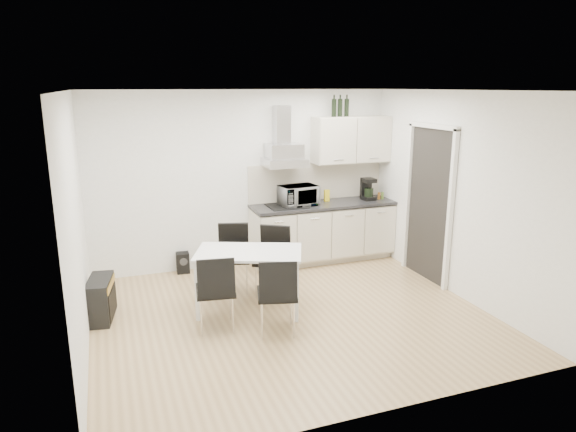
% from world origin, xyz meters
% --- Properties ---
extents(ground, '(4.50, 4.50, 0.00)m').
position_xyz_m(ground, '(0.00, 0.00, 0.00)').
color(ground, tan).
rests_on(ground, ground).
extents(wall_back, '(4.50, 0.10, 2.60)m').
position_xyz_m(wall_back, '(0.00, 2.00, 1.30)').
color(wall_back, white).
rests_on(wall_back, ground).
extents(wall_front, '(4.50, 0.10, 2.60)m').
position_xyz_m(wall_front, '(0.00, -2.00, 1.30)').
color(wall_front, white).
rests_on(wall_front, ground).
extents(wall_left, '(0.10, 4.00, 2.60)m').
position_xyz_m(wall_left, '(-2.25, 0.00, 1.30)').
color(wall_left, white).
rests_on(wall_left, ground).
extents(wall_right, '(0.10, 4.00, 2.60)m').
position_xyz_m(wall_right, '(2.25, 0.00, 1.30)').
color(wall_right, white).
rests_on(wall_right, ground).
extents(ceiling, '(4.50, 4.50, 0.00)m').
position_xyz_m(ceiling, '(0.00, 0.00, 2.60)').
color(ceiling, white).
rests_on(ceiling, wall_back).
extents(doorway, '(0.08, 1.04, 2.10)m').
position_xyz_m(doorway, '(2.21, 0.55, 1.05)').
color(doorway, white).
rests_on(doorway, ground).
extents(kitchenette, '(2.22, 0.64, 2.52)m').
position_xyz_m(kitchenette, '(1.19, 1.73, 0.83)').
color(kitchenette, beige).
rests_on(kitchenette, ground).
extents(dining_table, '(1.41, 1.11, 0.75)m').
position_xyz_m(dining_table, '(-0.42, 0.33, 0.65)').
color(dining_table, white).
rests_on(dining_table, ground).
extents(chair_far_left, '(0.56, 0.60, 0.88)m').
position_xyz_m(chair_far_left, '(-0.44, 1.00, 0.44)').
color(chair_far_left, black).
rests_on(chair_far_left, ground).
extents(chair_far_right, '(0.64, 0.66, 0.88)m').
position_xyz_m(chair_far_right, '(0.00, 0.72, 0.44)').
color(chair_far_right, black).
rests_on(chair_far_right, ground).
extents(chair_near_left, '(0.51, 0.56, 0.88)m').
position_xyz_m(chair_near_left, '(-0.90, -0.01, 0.44)').
color(chair_near_left, black).
rests_on(chair_near_left, ground).
extents(chair_near_right, '(0.55, 0.60, 0.88)m').
position_xyz_m(chair_near_right, '(-0.29, -0.34, 0.44)').
color(chair_near_right, black).
rests_on(chair_near_right, ground).
extents(guitar_amp, '(0.35, 0.62, 0.49)m').
position_xyz_m(guitar_amp, '(-2.11, 0.68, 0.25)').
color(guitar_amp, black).
rests_on(guitar_amp, ground).
extents(floor_speaker, '(0.19, 0.17, 0.30)m').
position_xyz_m(floor_speaker, '(-0.98, 1.90, 0.15)').
color(floor_speaker, black).
rests_on(floor_speaker, ground).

